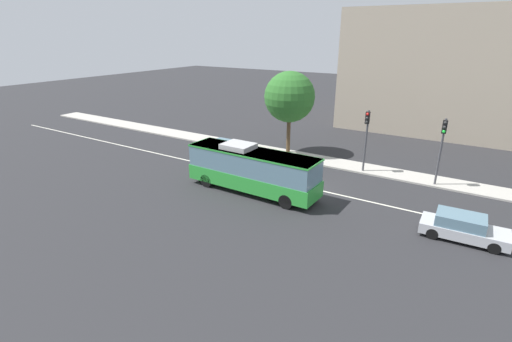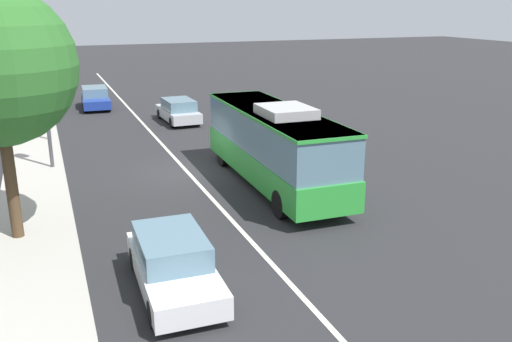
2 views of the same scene
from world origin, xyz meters
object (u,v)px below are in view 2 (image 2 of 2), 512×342
traffic_light_mid_block (48,90)px  street_tree_kerbside_left (13,35)px  traffic_light_near_corner (46,75)px  sedan_silver (178,111)px  sedan_blue (95,98)px  sedan_white (173,263)px  transit_bus (274,142)px

traffic_light_mid_block → street_tree_kerbside_left: street_tree_kerbside_left is taller
traffic_light_near_corner → street_tree_kerbside_left: (9.49, 1.66, 1.60)m
traffic_light_near_corner → street_tree_kerbside_left: street_tree_kerbside_left is taller
sedan_silver → sedan_blue: bearing=30.0°
street_tree_kerbside_left → traffic_light_mid_block: bearing=-173.8°
sedan_silver → traffic_light_near_corner: bearing=105.9°
street_tree_kerbside_left → sedan_silver: bearing=-127.5°
sedan_blue → traffic_light_near_corner: 10.28m
sedan_white → transit_bus: bearing=141.3°
traffic_light_near_corner → traffic_light_mid_block: same height
transit_bus → traffic_light_mid_block: 10.10m
street_tree_kerbside_left → sedan_blue: bearing=-91.6°
sedan_blue → sedan_white: (-27.35, 0.77, 0.00)m
transit_bus → sedan_silver: bearing=3.8°
sedan_blue → street_tree_kerbside_left: bearing=-89.2°
transit_bus → traffic_light_mid_block: size_ratio=1.93×
sedan_silver → traffic_light_mid_block: bearing=134.5°
sedan_blue → traffic_light_mid_block: bearing=-9.8°
street_tree_kerbside_left → sedan_white: bearing=-171.6°
transit_bus → sedan_white: transit_bus is taller
traffic_light_mid_block → street_tree_kerbside_left: 15.19m
sedan_blue → traffic_light_mid_block: (-14.88, 3.22, 2.84)m
sedan_white → traffic_light_mid_block: 13.02m
sedan_silver → street_tree_kerbside_left: 12.39m
sedan_blue → traffic_light_near_corner: bearing=-16.4°
sedan_blue → traffic_light_mid_block: size_ratio=0.88×
transit_bus → traffic_light_near_corner: traffic_light_near_corner is taller
sedan_blue → sedan_white: bearing=0.8°
transit_bus → sedan_blue: size_ratio=2.20×
traffic_light_mid_block → street_tree_kerbside_left: size_ratio=0.70×
sedan_silver → sedan_white: bearing=163.9°
transit_bus → street_tree_kerbside_left: (20.63, 9.83, 3.35)m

